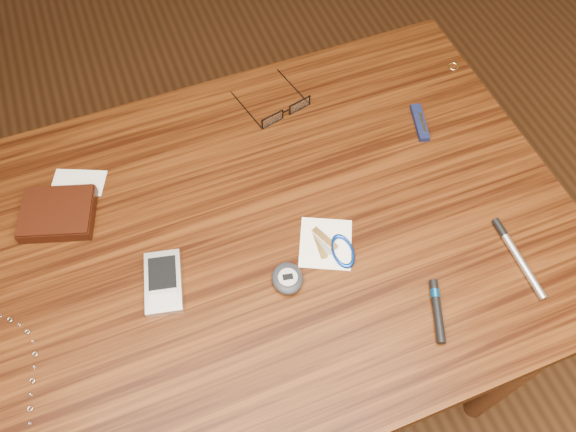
% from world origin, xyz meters
% --- Properties ---
extents(ground, '(3.80, 3.80, 0.00)m').
position_xyz_m(ground, '(0.00, 0.00, 0.00)').
color(ground, '#472814').
rests_on(ground, ground).
extents(desk, '(1.00, 0.70, 0.75)m').
position_xyz_m(desk, '(0.00, 0.00, 0.65)').
color(desk, '#3D1C09').
rests_on(desk, ground).
extents(wallet_and_card, '(0.16, 0.16, 0.03)m').
position_xyz_m(wallet_and_card, '(-0.30, 0.15, 0.76)').
color(wallet_and_card, black).
rests_on(wallet_and_card, desk).
extents(eyeglasses, '(0.13, 0.13, 0.02)m').
position_xyz_m(eyeglasses, '(0.12, 0.22, 0.76)').
color(eyeglasses, black).
rests_on(eyeglasses, desk).
extents(gold_ring, '(0.02, 0.02, 0.00)m').
position_xyz_m(gold_ring, '(0.47, 0.21, 0.75)').
color(gold_ring, '#E8C571').
rests_on(gold_ring, desk).
extents(pda_phone, '(0.08, 0.11, 0.02)m').
position_xyz_m(pda_phone, '(-0.18, -0.03, 0.76)').
color(pda_phone, silver).
rests_on(pda_phone, desk).
extents(pedometer, '(0.06, 0.06, 0.02)m').
position_xyz_m(pedometer, '(0.00, -0.10, 0.76)').
color(pedometer, '#21232B').
rests_on(pedometer, desk).
extents(notepad_keys, '(0.11, 0.12, 0.01)m').
position_xyz_m(notepad_keys, '(0.09, -0.07, 0.75)').
color(notepad_keys, white).
rests_on(notepad_keys, desk).
extents(pocket_knife, '(0.04, 0.08, 0.01)m').
position_xyz_m(pocket_knife, '(0.34, 0.11, 0.76)').
color(pocket_knife, '#0D1635').
rests_on(pocket_knife, desk).
extents(silver_pen, '(0.02, 0.15, 0.01)m').
position_xyz_m(silver_pen, '(0.35, -0.18, 0.76)').
color(silver_pen, '#AFAFB3').
rests_on(silver_pen, desk).
extents(black_blue_pen, '(0.05, 0.10, 0.01)m').
position_xyz_m(black_blue_pen, '(0.19, -0.22, 0.76)').
color(black_blue_pen, black).
rests_on(black_blue_pen, desk).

